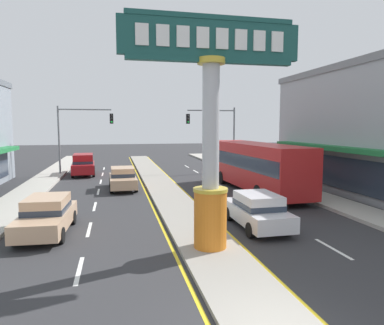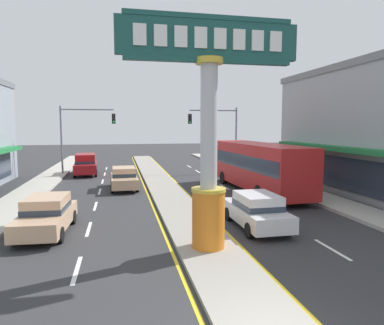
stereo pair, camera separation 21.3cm
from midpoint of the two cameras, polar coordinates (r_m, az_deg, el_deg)
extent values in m
cube|color=gray|center=(24.70, -4.99, -4.21)|extent=(2.22, 52.00, 0.14)
cube|color=#ADA89E|center=(23.24, -26.58, -5.43)|extent=(2.28, 60.00, 0.18)
cube|color=#ADA89E|center=(25.52, 15.81, -4.04)|extent=(2.28, 60.00, 0.18)
cube|color=silver|center=(11.84, -18.45, -16.35)|extent=(0.14, 2.20, 0.01)
cube|color=silver|center=(15.99, -16.81, -10.38)|extent=(0.14, 2.20, 0.01)
cube|color=silver|center=(20.24, -15.88, -6.90)|extent=(0.14, 2.20, 0.01)
cube|color=silver|center=(24.54, -15.29, -4.63)|extent=(0.14, 2.20, 0.01)
cube|color=silver|center=(28.87, -14.87, -3.03)|extent=(0.14, 2.20, 0.01)
cube|color=silver|center=(33.23, -14.56, -1.86)|extent=(0.14, 2.20, 0.01)
cube|color=silver|center=(37.59, -14.33, -0.95)|extent=(0.14, 2.20, 0.01)
cube|color=silver|center=(13.99, 21.60, -12.94)|extent=(0.14, 2.20, 0.01)
cube|color=silver|center=(17.63, 13.50, -8.75)|extent=(0.14, 2.20, 0.01)
cube|color=silver|center=(21.56, 8.36, -5.94)|extent=(0.14, 2.20, 0.01)
cube|color=silver|center=(25.65, 4.86, -3.98)|extent=(0.14, 2.20, 0.01)
cube|color=silver|center=(29.82, 2.34, -2.55)|extent=(0.14, 2.20, 0.01)
cube|color=silver|center=(34.05, 0.45, -1.48)|extent=(0.14, 2.20, 0.01)
cube|color=silver|center=(38.32, -1.02, -0.64)|extent=(0.14, 2.20, 0.01)
cube|color=yellow|center=(24.58, -7.98, -4.45)|extent=(0.12, 52.00, 0.01)
cube|color=yellow|center=(24.91, -2.03, -4.26)|extent=(0.12, 52.00, 0.01)
cylinder|color=orange|center=(12.54, 2.51, -9.26)|extent=(1.16, 1.16, 2.01)
cylinder|color=gold|center=(12.30, 2.54, -4.46)|extent=(1.22, 1.22, 0.12)
cylinder|color=#B7B7BC|center=(12.10, 2.59, 5.96)|extent=(0.59, 0.59, 4.57)
cylinder|color=gold|center=(12.29, 2.64, 16.21)|extent=(0.95, 0.95, 0.20)
cube|color=#194C47|center=(12.44, 2.65, 19.46)|extent=(6.26, 0.24, 1.23)
cube|color=#194C47|center=(12.62, 2.67, 22.54)|extent=(5.76, 0.29, 0.16)
cube|color=#194C47|center=(12.29, 2.64, 16.30)|extent=(5.76, 0.29, 0.16)
cube|color=white|center=(11.92, -8.72, 20.00)|extent=(0.43, 0.06, 0.68)
cube|color=white|center=(11.98, -5.34, 19.96)|extent=(0.43, 0.06, 0.68)
cube|color=white|center=(12.08, -2.01, 19.87)|extent=(0.43, 0.06, 0.68)
cube|color=white|center=(12.22, 1.25, 19.71)|extent=(0.43, 0.06, 0.68)
cube|color=white|center=(12.39, 4.42, 19.51)|extent=(0.43, 0.06, 0.68)
cube|color=white|center=(12.59, 7.49, 19.25)|extent=(0.43, 0.06, 0.68)
cube|color=white|center=(12.82, 10.44, 18.96)|extent=(0.43, 0.06, 0.68)
cube|color=white|center=(13.09, 13.28, 18.63)|extent=(0.43, 0.06, 0.68)
cube|color=#1E7038|center=(22.61, 23.70, 1.93)|extent=(0.90, 16.48, 0.30)
cube|color=#283342|center=(23.00, 24.36, -1.88)|extent=(0.08, 15.90, 2.00)
cylinder|color=slate|center=(33.42, -21.06, 3.31)|extent=(0.16, 0.16, 6.20)
cylinder|color=slate|center=(33.16, -17.25, 8.27)|extent=(4.62, 0.12, 0.12)
cube|color=black|center=(32.87, -13.19, 6.99)|extent=(0.32, 0.24, 0.92)
sphere|color=black|center=(32.74, -13.20, 7.52)|extent=(0.17, 0.17, 0.17)
sphere|color=black|center=(32.73, -13.19, 6.99)|extent=(0.17, 0.17, 0.17)
sphere|color=#19D83F|center=(32.73, -13.18, 6.47)|extent=(0.17, 0.17, 0.17)
cylinder|color=slate|center=(34.33, 6.68, 3.73)|extent=(0.16, 0.16, 6.20)
cylinder|color=slate|center=(33.65, 2.98, 8.49)|extent=(4.62, 0.12, 0.12)
cube|color=black|center=(32.92, -0.86, 7.14)|extent=(0.32, 0.24, 0.92)
sphere|color=black|center=(32.80, -0.81, 7.67)|extent=(0.17, 0.17, 0.17)
sphere|color=black|center=(32.79, -0.81, 7.15)|extent=(0.17, 0.17, 0.17)
sphere|color=#19D83F|center=(32.78, -0.81, 6.62)|extent=(0.17, 0.17, 0.17)
cube|color=#B21E1E|center=(24.05, 10.10, -0.37)|extent=(2.99, 11.30, 2.90)
cube|color=#283342|center=(24.02, 10.11, 0.34)|extent=(3.01, 11.08, 0.90)
cube|color=#283342|center=(29.13, 5.48, 1.29)|extent=(2.30, 0.18, 1.40)
cube|color=black|center=(29.07, 5.50, 3.26)|extent=(1.75, 0.16, 0.30)
cylinder|color=black|center=(26.97, 4.70, -2.46)|extent=(0.32, 0.97, 0.96)
cylinder|color=black|center=(27.83, 9.17, -2.25)|extent=(0.32, 0.97, 0.96)
cylinder|color=black|center=(21.16, 10.55, -4.89)|extent=(0.32, 0.97, 0.96)
cylinder|color=black|center=(22.24, 15.93, -4.49)|extent=(0.32, 0.97, 0.96)
cube|color=silver|center=(15.73, 10.08, -8.23)|extent=(1.79, 4.31, 0.66)
cube|color=silver|center=(15.44, 10.37, -6.11)|extent=(1.57, 2.16, 0.60)
cube|color=#283342|center=(15.48, 10.36, -6.76)|extent=(1.60, 2.18, 0.24)
cylinder|color=black|center=(16.73, 5.67, -8.33)|extent=(0.22, 0.62, 0.62)
cylinder|color=black|center=(17.30, 10.81, -7.92)|extent=(0.22, 0.62, 0.62)
cylinder|color=black|center=(14.32, 9.14, -10.85)|extent=(0.22, 0.62, 0.62)
cylinder|color=black|center=(14.99, 14.98, -10.22)|extent=(0.22, 0.62, 0.62)
cube|color=maroon|center=(32.98, -17.48, -0.78)|extent=(2.15, 4.70, 0.80)
cube|color=maroon|center=(33.08, -17.51, 0.63)|extent=(1.83, 2.94, 0.80)
cube|color=#283342|center=(33.11, -17.49, 0.15)|extent=(1.87, 2.97, 0.24)
cylinder|color=black|center=(31.59, -15.95, -1.68)|extent=(0.26, 0.69, 0.68)
cylinder|color=black|center=(31.65, -19.11, -1.77)|extent=(0.26, 0.69, 0.68)
cylinder|color=black|center=(34.42, -15.93, -1.06)|extent=(0.26, 0.69, 0.68)
cylinder|color=black|center=(34.48, -18.84, -1.14)|extent=(0.26, 0.69, 0.68)
cube|color=tan|center=(15.78, -23.01, -8.59)|extent=(1.98, 4.39, 0.66)
cube|color=tan|center=(15.80, -22.96, -6.22)|extent=(1.66, 2.23, 0.60)
cube|color=#283342|center=(15.84, -22.93, -6.85)|extent=(1.70, 2.25, 0.24)
cylinder|color=black|center=(14.42, -21.03, -11.06)|extent=(0.25, 0.63, 0.62)
cylinder|color=black|center=(14.84, -27.28, -10.86)|extent=(0.25, 0.63, 0.62)
cylinder|color=black|center=(16.95, -19.22, -8.45)|extent=(0.25, 0.63, 0.62)
cylinder|color=black|center=(17.30, -24.57, -8.38)|extent=(0.25, 0.63, 0.62)
cube|color=tan|center=(25.03, -11.48, -2.94)|extent=(1.87, 4.34, 0.66)
cube|color=tan|center=(25.11, -11.52, -1.46)|extent=(1.60, 2.19, 0.60)
cube|color=#283342|center=(25.14, -11.51, -1.87)|extent=(1.64, 2.21, 0.24)
cylinder|color=black|center=(23.81, -9.37, -4.07)|extent=(0.24, 0.63, 0.62)
cylinder|color=black|center=(23.75, -13.28, -4.18)|extent=(0.24, 0.63, 0.62)
cylinder|color=black|center=(26.44, -9.83, -3.07)|extent=(0.24, 0.63, 0.62)
cylinder|color=black|center=(26.38, -13.35, -3.17)|extent=(0.24, 0.63, 0.62)
camera|label=1|loc=(0.11, -90.35, -0.04)|focal=32.67mm
camera|label=2|loc=(0.11, 89.65, 0.04)|focal=32.67mm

